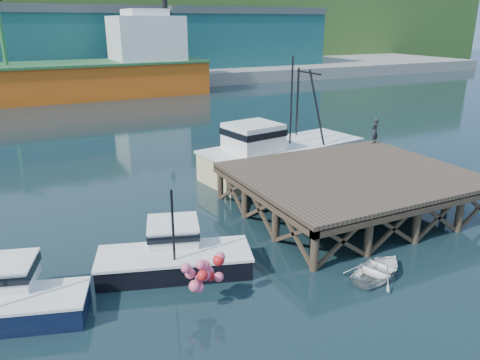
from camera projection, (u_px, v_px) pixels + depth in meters
ground at (263, 227)px, 23.53m from camera, size 300.00×300.00×0.00m
wharf at (354, 176)px, 25.07m from camera, size 12.00×10.00×2.62m
far_quay at (69, 74)px, 82.48m from camera, size 160.00×40.00×2.00m
warehouse_mid at (70, 43)px, 76.48m from camera, size 28.00×16.00×9.00m
warehouse_right at (234, 40)px, 89.17m from camera, size 30.00×16.00×9.00m
cargo_ship at (21, 75)px, 59.53m from camera, size 55.50×10.00×13.75m
hillside at (46, 16)px, 104.67m from camera, size 220.00×50.00×22.00m
boat_navy at (4, 300)px, 16.14m from camera, size 6.00×3.94×3.53m
boat_black at (175, 254)px, 19.31m from camera, size 6.63×5.49×3.85m
trawler at (280, 150)px, 31.46m from camera, size 12.03×5.90×7.71m
dinghy at (378, 270)px, 18.91m from camera, size 3.42×2.90×0.60m
dockworker at (375, 131)px, 30.90m from camera, size 0.71×0.57×1.68m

